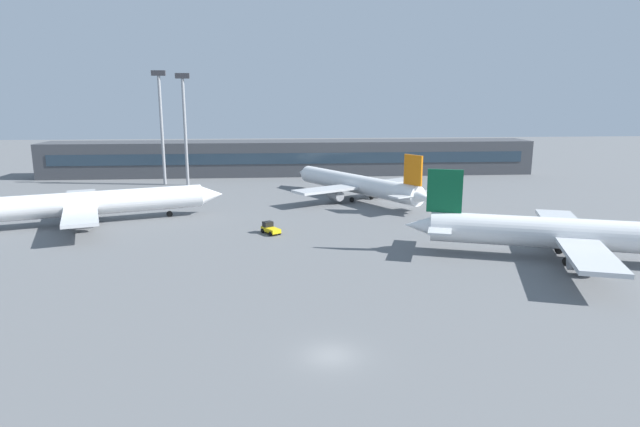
# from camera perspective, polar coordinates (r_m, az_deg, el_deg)

# --- Properties ---
(ground_plane) EXTENTS (400.00, 400.00, 0.00)m
(ground_plane) POSITION_cam_1_polar(r_m,az_deg,el_deg) (81.72, -1.70, -2.09)
(ground_plane) COLOR slate
(terminal_building) EXTENTS (129.60, 12.13, 9.00)m
(terminal_building) POSITION_cam_1_polar(r_m,az_deg,el_deg) (145.03, -3.09, 5.98)
(terminal_building) COLOR #3F4247
(terminal_building) RESTS_ON ground_plane
(airplane_near) EXTENTS (43.57, 31.13, 11.12)m
(airplane_near) POSITION_cam_1_polar(r_m,az_deg,el_deg) (74.75, 26.50, -2.07)
(airplane_near) COLOR white
(airplane_near) RESTS_ON ground_plane
(airplane_mid) EXTENTS (43.06, 30.75, 10.98)m
(airplane_mid) POSITION_cam_1_polar(r_m,az_deg,el_deg) (94.98, -23.46, 0.99)
(airplane_mid) COLOR white
(airplane_mid) RESTS_ON ground_plane
(airplane_far) EXTENTS (27.72, 38.08, 10.46)m
(airplane_far) POSITION_cam_1_polar(r_m,az_deg,el_deg) (108.83, 3.77, 3.20)
(airplane_far) COLOR white
(airplane_far) RESTS_ON ground_plane
(baggage_tug_yellow) EXTENTS (3.15, 3.86, 1.75)m
(baggage_tug_yellow) POSITION_cam_1_polar(r_m,az_deg,el_deg) (81.52, -5.36, -1.59)
(baggage_tug_yellow) COLOR yellow
(baggage_tug_yellow) RESTS_ON ground_plane
(floodlight_tower_west) EXTENTS (3.20, 0.80, 25.84)m
(floodlight_tower_west) POSITION_cam_1_polar(r_m,az_deg,el_deg) (129.15, -14.28, 9.51)
(floodlight_tower_west) COLOR gray
(floodlight_tower_west) RESTS_ON ground_plane
(floodlight_tower_east) EXTENTS (3.20, 0.80, 26.52)m
(floodlight_tower_east) POSITION_cam_1_polar(r_m,az_deg,el_deg) (132.19, -16.63, 9.59)
(floodlight_tower_east) COLOR gray
(floodlight_tower_east) RESTS_ON ground_plane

